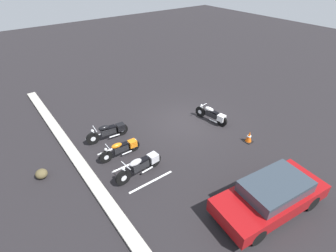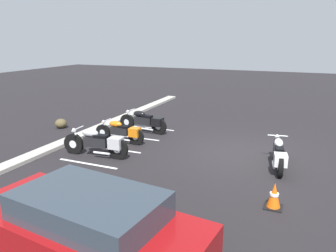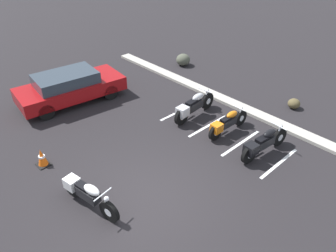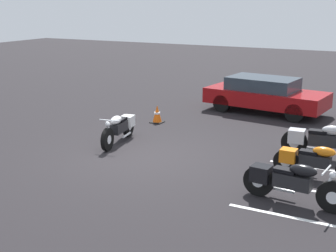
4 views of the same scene
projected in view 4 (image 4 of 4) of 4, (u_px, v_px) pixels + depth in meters
ground at (142, 156)px, 12.35m from camera, size 60.00×60.00×0.00m
motorcycle_white_featured at (120, 127)px, 13.50m from camera, size 2.10×0.70×0.83m
parked_bike_0 at (322, 140)px, 12.10m from camera, size 0.64×2.30×0.90m
parked_bike_1 at (313, 161)px, 10.73m from camera, size 0.57×2.02×0.79m
parked_bike_2 at (289, 181)px, 9.42m from camera, size 0.63×2.19×0.86m
car_red at (265, 94)px, 17.04m from camera, size 2.29×4.48×1.29m
traffic_cone at (157, 114)px, 15.70m from camera, size 0.40×0.40×0.60m
stall_line_0 at (323, 151)px, 12.81m from camera, size 0.10×2.10×0.00m
stall_line_1 at (312, 167)px, 11.52m from camera, size 0.10×2.10×0.00m
stall_line_2 at (299, 188)px, 10.24m from camera, size 0.10×2.10×0.00m
stall_line_3 at (281, 215)px, 8.96m from camera, size 0.10×2.10×0.00m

